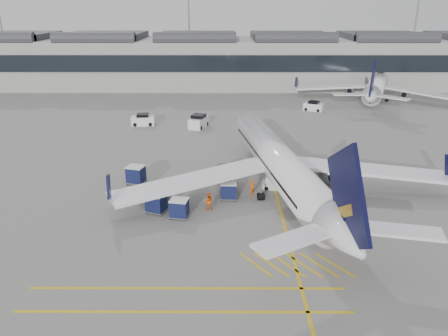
{
  "coord_description": "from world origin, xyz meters",
  "views": [
    {
      "loc": [
        4.67,
        -35.57,
        18.58
      ],
      "look_at": [
        4.55,
        3.3,
        4.0
      ],
      "focal_mm": 35.0,
      "sensor_mm": 36.0,
      "label": 1
    }
  ],
  "objects_px": {
    "airliner_main": "(280,165)",
    "pushback_tug": "(153,192)",
    "ramp_agent_a": "(252,188)",
    "baggage_cart_a": "(229,190)",
    "belt_loader": "(278,184)",
    "ramp_agent_b": "(208,201)"
  },
  "relations": [
    {
      "from": "airliner_main",
      "to": "pushback_tug",
      "type": "xyz_separation_m",
      "value": [
        -13.06,
        -1.93,
        -2.3
      ]
    },
    {
      "from": "ramp_agent_a",
      "to": "pushback_tug",
      "type": "relative_size",
      "value": 0.58
    },
    {
      "from": "airliner_main",
      "to": "ramp_agent_a",
      "type": "distance_m",
      "value": 3.8
    },
    {
      "from": "baggage_cart_a",
      "to": "belt_loader",
      "type": "bearing_deg",
      "value": 29.94
    },
    {
      "from": "baggage_cart_a",
      "to": "ramp_agent_b",
      "type": "xyz_separation_m",
      "value": [
        -1.98,
        -2.46,
        -0.07
      ]
    },
    {
      "from": "ramp_agent_a",
      "to": "baggage_cart_a",
      "type": "bearing_deg",
      "value": 145.1
    },
    {
      "from": "belt_loader",
      "to": "pushback_tug",
      "type": "height_order",
      "value": "belt_loader"
    },
    {
      "from": "airliner_main",
      "to": "ramp_agent_a",
      "type": "height_order",
      "value": "airliner_main"
    },
    {
      "from": "airliner_main",
      "to": "belt_loader",
      "type": "height_order",
      "value": "airliner_main"
    },
    {
      "from": "belt_loader",
      "to": "ramp_agent_b",
      "type": "distance_m",
      "value": 8.99
    },
    {
      "from": "ramp_agent_b",
      "to": "pushback_tug",
      "type": "distance_m",
      "value": 6.25
    },
    {
      "from": "airliner_main",
      "to": "baggage_cart_a",
      "type": "bearing_deg",
      "value": -169.76
    },
    {
      "from": "ramp_agent_a",
      "to": "ramp_agent_b",
      "type": "xyz_separation_m",
      "value": [
        -4.4,
        -3.26,
        0.03
      ]
    },
    {
      "from": "airliner_main",
      "to": "baggage_cart_a",
      "type": "distance_m",
      "value": 6.05
    },
    {
      "from": "baggage_cart_a",
      "to": "ramp_agent_b",
      "type": "bearing_deg",
      "value": -126.41
    },
    {
      "from": "ramp_agent_a",
      "to": "pushback_tug",
      "type": "bearing_deg",
      "value": 131.33
    },
    {
      "from": "belt_loader",
      "to": "baggage_cart_a",
      "type": "xyz_separation_m",
      "value": [
        -5.32,
        -2.77,
        0.45
      ]
    },
    {
      "from": "baggage_cart_a",
      "to": "ramp_agent_a",
      "type": "xyz_separation_m",
      "value": [
        2.42,
        0.8,
        -0.09
      ]
    },
    {
      "from": "ramp_agent_a",
      "to": "ramp_agent_b",
      "type": "distance_m",
      "value": 5.48
    },
    {
      "from": "belt_loader",
      "to": "baggage_cart_a",
      "type": "distance_m",
      "value": 6.02
    },
    {
      "from": "belt_loader",
      "to": "ramp_agent_b",
      "type": "bearing_deg",
      "value": -137.84
    },
    {
      "from": "pushback_tug",
      "to": "ramp_agent_b",
      "type": "bearing_deg",
      "value": -15.25
    }
  ]
}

